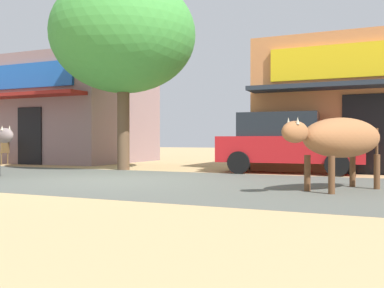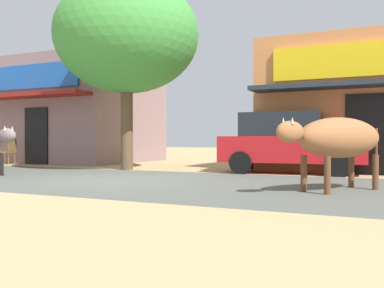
% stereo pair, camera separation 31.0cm
% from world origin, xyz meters
% --- Properties ---
extents(ground, '(80.00, 80.00, 0.00)m').
position_xyz_m(ground, '(0.00, 0.00, 0.00)').
color(ground, tan).
extents(asphalt_road, '(72.00, 5.64, 0.00)m').
position_xyz_m(asphalt_road, '(0.00, 0.00, 0.00)').
color(asphalt_road, '#555850').
rests_on(asphalt_road, ground).
extents(storefront_left_cafe, '(7.27, 5.87, 4.17)m').
position_xyz_m(storefront_left_cafe, '(-7.19, 6.47, 2.09)').
color(storefront_left_cafe, gray).
rests_on(storefront_left_cafe, ground).
extents(storefront_right_club, '(6.20, 5.87, 3.84)m').
position_xyz_m(storefront_right_club, '(5.16, 6.47, 1.92)').
color(storefront_right_club, '#D47F4A').
rests_on(storefront_right_club, ground).
extents(roadside_tree, '(4.36, 4.36, 5.81)m').
position_xyz_m(roadside_tree, '(-1.60, 2.97, 4.05)').
color(roadside_tree, brown).
rests_on(roadside_tree, ground).
extents(parked_hatchback_car, '(3.91, 1.99, 1.64)m').
position_xyz_m(parked_hatchback_car, '(3.18, 3.73, 0.84)').
color(parked_hatchback_car, red).
rests_on(parked_hatchback_car, ground).
extents(cow_far_dark, '(1.75, 2.41, 1.30)m').
position_xyz_m(cow_far_dark, '(4.93, -0.11, 0.93)').
color(cow_far_dark, '#9E633A').
rests_on(cow_far_dark, ground).
extents(cafe_chair_near_tree, '(0.51, 0.51, 0.92)m').
position_xyz_m(cafe_chair_near_tree, '(-7.16, 3.52, 0.51)').
color(cafe_chair_near_tree, brown).
rests_on(cafe_chair_near_tree, ground).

